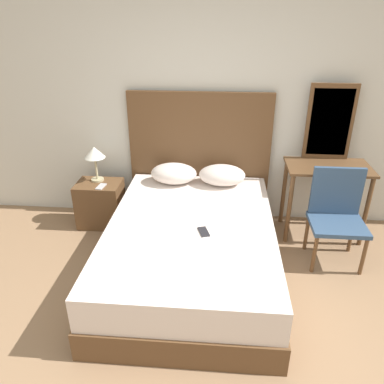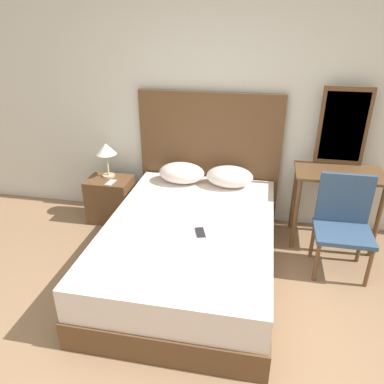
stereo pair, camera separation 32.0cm
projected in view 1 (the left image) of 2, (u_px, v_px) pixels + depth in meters
The scene contains 12 objects.
wall_back at pixel (214, 99), 3.89m from camera, with size 10.00×0.06×2.70m.
bed at pixel (191, 248), 3.35m from camera, with size 1.46×2.10×0.52m.
headboard at pixel (199, 158), 4.11m from camera, with size 1.53×0.05×1.44m.
pillow_left at pixel (174, 173), 3.95m from camera, with size 0.48×0.33×0.21m.
pillow_right at pixel (222, 175), 3.92m from camera, with size 0.48×0.33×0.21m.
phone_on_bed at pixel (204, 232), 3.10m from camera, with size 0.11×0.16×0.01m.
nightstand at pixel (101, 204), 4.15m from camera, with size 0.48×0.36×0.50m.
table_lamp at pixel (95, 154), 3.97m from camera, with size 0.22×0.22×0.39m.
phone_on_nightstand at pixel (101, 186), 3.95m from camera, with size 0.09×0.16×0.01m.
vanity_desk at pixel (326, 180), 3.81m from camera, with size 0.83×0.48×0.78m.
vanity_mirror at pixel (330, 122), 3.76m from camera, with size 0.46×0.03×0.77m.
chair at pixel (337, 211), 3.48m from camera, with size 0.49×0.43×0.89m.
Camera 1 is at (0.10, -1.58, 2.18)m, focal length 35.00 mm.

